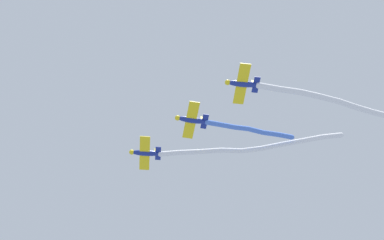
% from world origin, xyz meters
% --- Properties ---
extents(airplane_lead, '(5.25, 6.71, 1.72)m').
position_xyz_m(airplane_lead, '(2.35, -1.78, 64.05)').
color(airplane_lead, navy).
extents(smoke_trail_lead, '(24.40, 18.16, 3.88)m').
position_xyz_m(smoke_trail_lead, '(-11.83, 7.76, 65.43)').
color(smoke_trail_lead, white).
extents(airplane_left_wing, '(5.31, 6.86, 1.72)m').
position_xyz_m(airplane_left_wing, '(-0.36, 7.49, 64.30)').
color(airplane_left_wing, navy).
extents(smoke_trail_left_wing, '(14.25, 5.07, 2.14)m').
position_xyz_m(smoke_trail_left_wing, '(-9.35, 10.49, 65.09)').
color(smoke_trail_left_wing, '#4C75DB').
extents(airplane_right_wing, '(5.27, 6.76, 1.72)m').
position_xyz_m(airplane_right_wing, '(-3.08, 16.75, 64.55)').
color(airplane_right_wing, navy).
extents(smoke_trail_right_wing, '(31.67, 8.16, 2.86)m').
position_xyz_m(smoke_trail_right_wing, '(-20.48, 22.20, 65.60)').
color(smoke_trail_right_wing, white).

